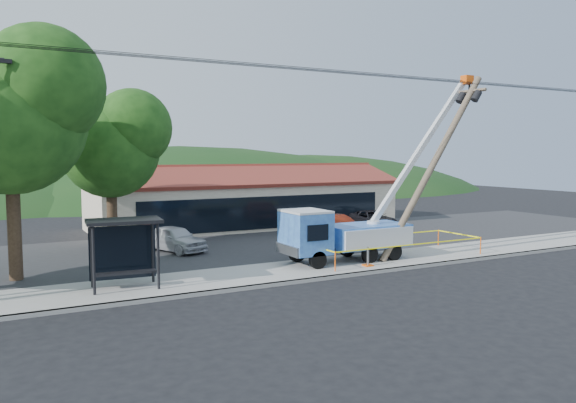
% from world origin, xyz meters
% --- Properties ---
extents(ground, '(120.00, 120.00, 0.00)m').
position_xyz_m(ground, '(0.00, 0.00, 0.00)').
color(ground, black).
rests_on(ground, ground).
extents(curb, '(60.00, 0.25, 0.15)m').
position_xyz_m(curb, '(0.00, 2.10, 0.07)').
color(curb, '#AFAAA3').
rests_on(curb, ground).
extents(sidewalk, '(60.00, 4.00, 0.15)m').
position_xyz_m(sidewalk, '(0.00, 4.00, 0.07)').
color(sidewalk, '#AFAAA3').
rests_on(sidewalk, ground).
extents(parking_lot, '(60.00, 12.00, 0.10)m').
position_xyz_m(parking_lot, '(0.00, 12.00, 0.05)').
color(parking_lot, '#28282B').
rests_on(parking_lot, ground).
extents(strip_mall, '(22.50, 8.53, 4.67)m').
position_xyz_m(strip_mall, '(4.00, 19.98, 1.88)').
color(strip_mall, '#C5B39C').
rests_on(strip_mall, ground).
extents(tree_west_near, '(7.56, 6.72, 10.80)m').
position_xyz_m(tree_west_near, '(-12.00, 8.00, 7.52)').
color(tree_west_near, '#332316').
rests_on(tree_west_near, ground).
extents(tree_lot, '(6.30, 5.60, 8.94)m').
position_xyz_m(tree_lot, '(-7.00, 13.00, 6.21)').
color(tree_lot, '#332316').
rests_on(tree_lot, ground).
extents(hill_center, '(89.60, 64.00, 32.00)m').
position_xyz_m(hill_center, '(10.00, 55.00, 0.00)').
color(hill_center, '#163B15').
rests_on(hill_center, ground).
extents(hill_east, '(72.80, 52.00, 26.00)m').
position_xyz_m(hill_east, '(30.00, 55.00, 0.00)').
color(hill_east, '#163B15').
rests_on(hill_east, ground).
extents(utility_truck, '(11.40, 3.58, 9.57)m').
position_xyz_m(utility_truck, '(2.55, 4.61, 1.64)').
color(utility_truck, black).
rests_on(utility_truck, ground).
extents(leaning_pole, '(6.54, 1.94, 9.51)m').
position_xyz_m(leaning_pole, '(7.58, 3.61, 5.28)').
color(leaning_pole, brown).
rests_on(leaning_pole, ground).
extents(bus_shelter, '(3.00, 2.02, 2.74)m').
position_xyz_m(bus_shelter, '(-8.25, 4.24, 2.17)').
color(bus_shelter, black).
rests_on(bus_shelter, ground).
extents(caution_tape, '(9.24, 3.21, 0.93)m').
position_xyz_m(caution_tape, '(5.39, 4.33, 0.83)').
color(caution_tape, '#FF5A0D').
rests_on(caution_tape, ground).
extents(car_silver, '(3.03, 4.51, 1.42)m').
position_xyz_m(car_silver, '(-3.97, 11.54, 0.00)').
color(car_silver, silver).
rests_on(car_silver, ground).
extents(car_red, '(2.55, 5.02, 1.58)m').
position_xyz_m(car_red, '(5.86, 10.42, 0.00)').
color(car_red, maroon).
rests_on(car_red, ground).
extents(car_dark, '(2.78, 4.85, 1.27)m').
position_xyz_m(car_dark, '(11.36, 13.98, 0.00)').
color(car_dark, black).
rests_on(car_dark, ground).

